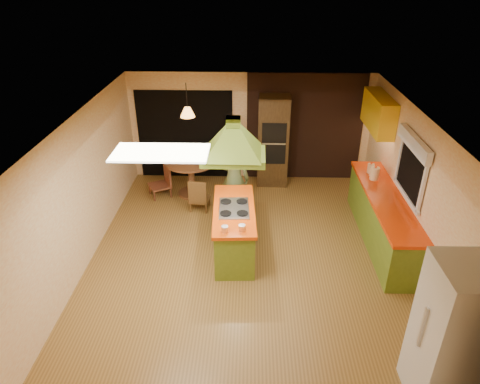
{
  "coord_description": "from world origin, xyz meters",
  "views": [
    {
      "loc": [
        0.03,
        -6.13,
        4.58
      ],
      "look_at": [
        -0.14,
        0.27,
        1.15
      ],
      "focal_mm": 32.0,
      "sensor_mm": 36.0,
      "label": 1
    }
  ],
  "objects_px": {
    "kitchen_island": "(234,230)",
    "wall_oven": "(273,141)",
    "refrigerator": "(458,338)",
    "dining_table": "(191,171)",
    "canister_large": "(375,173)",
    "man": "(234,179)"
  },
  "relations": [
    {
      "from": "kitchen_island",
      "to": "wall_oven",
      "type": "height_order",
      "value": "wall_oven"
    },
    {
      "from": "kitchen_island",
      "to": "refrigerator",
      "type": "distance_m",
      "value": 3.88
    },
    {
      "from": "dining_table",
      "to": "canister_large",
      "type": "relative_size",
      "value": 4.45
    },
    {
      "from": "refrigerator",
      "to": "dining_table",
      "type": "relative_size",
      "value": 1.75
    },
    {
      "from": "kitchen_island",
      "to": "man",
      "type": "height_order",
      "value": "man"
    },
    {
      "from": "kitchen_island",
      "to": "dining_table",
      "type": "distance_m",
      "value": 2.37
    },
    {
      "from": "kitchen_island",
      "to": "dining_table",
      "type": "xyz_separation_m",
      "value": [
        -1.03,
        2.13,
        0.13
      ]
    },
    {
      "from": "kitchen_island",
      "to": "dining_table",
      "type": "relative_size",
      "value": 1.63
    },
    {
      "from": "refrigerator",
      "to": "canister_large",
      "type": "distance_m",
      "value": 3.98
    },
    {
      "from": "wall_oven",
      "to": "dining_table",
      "type": "distance_m",
      "value": 1.97
    },
    {
      "from": "kitchen_island",
      "to": "canister_large",
      "type": "height_order",
      "value": "canister_large"
    },
    {
      "from": "kitchen_island",
      "to": "man",
      "type": "distance_m",
      "value": 1.29
    },
    {
      "from": "kitchen_island",
      "to": "dining_table",
      "type": "height_order",
      "value": "kitchen_island"
    },
    {
      "from": "kitchen_island",
      "to": "dining_table",
      "type": "bearing_deg",
      "value": 113.04
    },
    {
      "from": "refrigerator",
      "to": "canister_large",
      "type": "xyz_separation_m",
      "value": [
        0.07,
        3.98,
        0.08
      ]
    },
    {
      "from": "man",
      "to": "canister_large",
      "type": "distance_m",
      "value": 2.7
    },
    {
      "from": "refrigerator",
      "to": "canister_large",
      "type": "relative_size",
      "value": 7.79
    },
    {
      "from": "refrigerator",
      "to": "man",
      "type": "bearing_deg",
      "value": 121.98
    },
    {
      "from": "dining_table",
      "to": "canister_large",
      "type": "height_order",
      "value": "canister_large"
    },
    {
      "from": "wall_oven",
      "to": "canister_large",
      "type": "relative_size",
      "value": 8.4
    },
    {
      "from": "man",
      "to": "refrigerator",
      "type": "xyz_separation_m",
      "value": [
        2.62,
        -4.09,
        0.12
      ]
    },
    {
      "from": "refrigerator",
      "to": "dining_table",
      "type": "bearing_deg",
      "value": 125.13
    }
  ]
}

